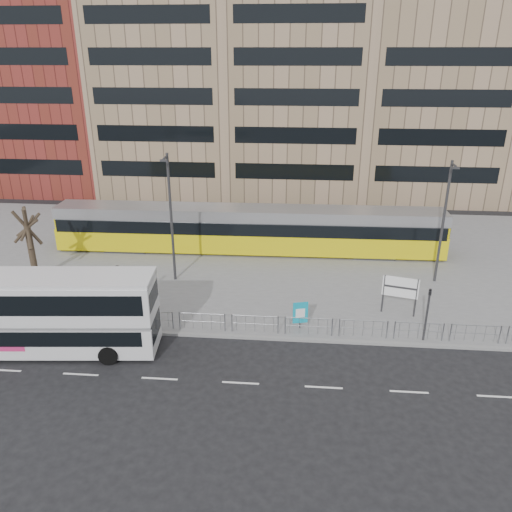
# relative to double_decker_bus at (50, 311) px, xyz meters

# --- Properties ---
(ground) EXTENTS (120.00, 120.00, 0.00)m
(ground) POSITION_rel_double_decker_bus_xyz_m (8.19, 2.00, -2.37)
(ground) COLOR black
(ground) RESTS_ON ground
(plaza) EXTENTS (64.00, 24.00, 0.15)m
(plaza) POSITION_rel_double_decker_bus_xyz_m (8.19, 14.00, -2.30)
(plaza) COLOR slate
(plaza) RESTS_ON ground
(kerb) EXTENTS (64.00, 0.25, 0.17)m
(kerb) POSITION_rel_double_decker_bus_xyz_m (8.19, 2.05, -2.30)
(kerb) COLOR gray
(kerb) RESTS_ON ground
(building_row) EXTENTS (70.40, 18.40, 31.20)m
(building_row) POSITION_rel_double_decker_bus_xyz_m (9.74, 36.27, 10.54)
(building_row) COLOR maroon
(building_row) RESTS_ON ground
(pedestrian_barrier) EXTENTS (32.07, 0.07, 1.10)m
(pedestrian_barrier) POSITION_rel_double_decker_bus_xyz_m (10.19, 2.50, -1.39)
(pedestrian_barrier) COLOR gray
(pedestrian_barrier) RESTS_ON plaza
(road_markings) EXTENTS (62.00, 0.12, 0.01)m
(road_markings) POSITION_rel_double_decker_bus_xyz_m (9.19, -2.00, -2.37)
(road_markings) COLOR white
(road_markings) RESTS_ON ground
(double_decker_bus) EXTENTS (11.14, 3.49, 4.39)m
(double_decker_bus) POSITION_rel_double_decker_bus_xyz_m (0.00, 0.00, 0.00)
(double_decker_bus) COLOR silver
(double_decker_bus) RESTS_ON ground
(tram) EXTENTS (30.15, 3.35, 3.55)m
(tram) POSITION_rel_double_decker_bus_xyz_m (8.88, 14.91, -0.44)
(tram) COLOR #D2C10B
(tram) RESTS_ON plaza
(station_sign) EXTENTS (2.06, 0.60, 2.42)m
(station_sign) POSITION_rel_double_decker_bus_xyz_m (18.90, 5.38, -0.55)
(station_sign) COLOR #2D2D30
(station_sign) RESTS_ON plaza
(ad_panel) EXTENTS (0.86, 0.27, 1.62)m
(ad_panel) POSITION_rel_double_decker_bus_xyz_m (13.02, 3.23, -1.27)
(ad_panel) COLOR #2D2D30
(ad_panel) RESTS_ON plaza
(pedestrian) EXTENTS (0.53, 0.73, 1.85)m
(pedestrian) POSITION_rel_double_decker_bus_xyz_m (3.61, 4.04, -1.30)
(pedestrian) COLOR black
(pedestrian) RESTS_ON plaza
(traffic_light_west) EXTENTS (0.18, 0.22, 3.10)m
(traffic_light_west) POSITION_rel_double_decker_bus_xyz_m (2.23, 4.09, -0.25)
(traffic_light_west) COLOR #2D2D30
(traffic_light_west) RESTS_ON plaza
(traffic_light_east) EXTENTS (0.21, 0.23, 3.10)m
(traffic_light_east) POSITION_rel_double_decker_bus_xyz_m (19.80, 2.50, -0.25)
(traffic_light_east) COLOR #2D2D30
(traffic_light_east) RESTS_ON plaza
(lamp_post_west) EXTENTS (0.45, 1.04, 8.77)m
(lamp_post_west) POSITION_rel_double_decker_bus_xyz_m (4.33, 9.05, 2.54)
(lamp_post_west) COLOR #2D2D30
(lamp_post_west) RESTS_ON plaza
(lamp_post_east) EXTENTS (0.45, 1.04, 8.37)m
(lamp_post_east) POSITION_rel_double_decker_bus_xyz_m (22.27, 10.30, 2.34)
(lamp_post_east) COLOR #2D2D30
(lamp_post_east) RESTS_ON plaza
(bare_tree) EXTENTS (4.87, 4.87, 7.63)m
(bare_tree) POSITION_rel_double_decker_bus_xyz_m (-5.32, 8.27, 3.19)
(bare_tree) COLOR #30241B
(bare_tree) RESTS_ON plaza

